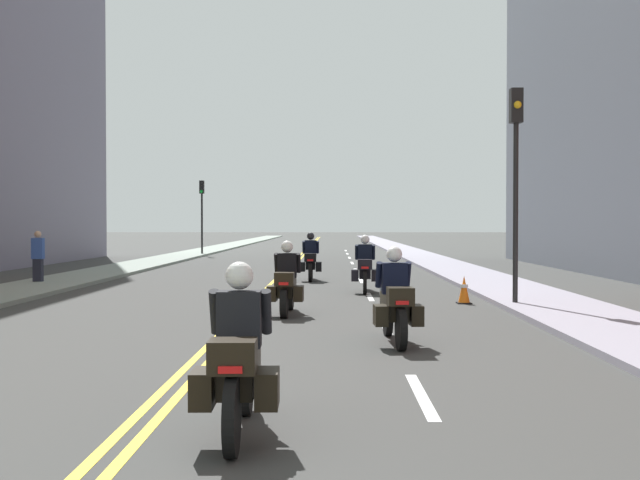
{
  "coord_description": "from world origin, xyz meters",
  "views": [
    {
      "loc": [
        1.86,
        -0.85,
        1.96
      ],
      "look_at": [
        1.6,
        16.93,
        1.59
      ],
      "focal_mm": 43.77,
      "sensor_mm": 36.0,
      "label": 1
    }
  ],
  "objects_px": {
    "motorcycle_2": "(287,285)",
    "traffic_cone_0": "(464,290)",
    "pedestrian_1": "(38,257)",
    "traffic_light_near": "(516,158)",
    "motorcycle_3": "(365,269)",
    "motorcycle_4": "(311,261)",
    "traffic_light_far": "(202,204)",
    "motorcycle_1": "(395,304)",
    "motorcycle_0": "(239,364)"
  },
  "relations": [
    {
      "from": "motorcycle_2",
      "to": "pedestrian_1",
      "type": "xyz_separation_m",
      "value": [
        -8.4,
        7.94,
        0.26
      ]
    },
    {
      "from": "motorcycle_1",
      "to": "traffic_light_far",
      "type": "bearing_deg",
      "value": 101.01
    },
    {
      "from": "motorcycle_0",
      "to": "motorcycle_1",
      "type": "distance_m",
      "value": 5.88
    },
    {
      "from": "motorcycle_1",
      "to": "motorcycle_3",
      "type": "distance_m",
      "value": 9.57
    },
    {
      "from": "motorcycle_2",
      "to": "traffic_light_near",
      "type": "distance_m",
      "value": 6.2
    },
    {
      "from": "motorcycle_2",
      "to": "pedestrian_1",
      "type": "bearing_deg",
      "value": 138.18
    },
    {
      "from": "traffic_light_far",
      "to": "motorcycle_2",
      "type": "bearing_deg",
      "value": -77.29
    },
    {
      "from": "motorcycle_0",
      "to": "traffic_light_near",
      "type": "relative_size",
      "value": 0.42
    },
    {
      "from": "pedestrian_1",
      "to": "motorcycle_3",
      "type": "bearing_deg",
      "value": 169.66
    },
    {
      "from": "traffic_cone_0",
      "to": "motorcycle_3",
      "type": "bearing_deg",
      "value": 126.48
    },
    {
      "from": "motorcycle_0",
      "to": "traffic_light_far",
      "type": "height_order",
      "value": "traffic_light_far"
    },
    {
      "from": "motorcycle_4",
      "to": "traffic_light_far",
      "type": "bearing_deg",
      "value": 108.41
    },
    {
      "from": "motorcycle_4",
      "to": "pedestrian_1",
      "type": "xyz_separation_m",
      "value": [
        -8.64,
        -2.1,
        0.23
      ]
    },
    {
      "from": "motorcycle_0",
      "to": "motorcycle_3",
      "type": "height_order",
      "value": "motorcycle_3"
    },
    {
      "from": "traffic_cone_0",
      "to": "traffic_light_far",
      "type": "distance_m",
      "value": 31.17
    },
    {
      "from": "motorcycle_0",
      "to": "motorcycle_1",
      "type": "xyz_separation_m",
      "value": [
        1.88,
        5.57,
        -0.01
      ]
    },
    {
      "from": "motorcycle_4",
      "to": "traffic_cone_0",
      "type": "xyz_separation_m",
      "value": [
        3.98,
        -7.66,
        -0.33
      ]
    },
    {
      "from": "motorcycle_4",
      "to": "motorcycle_2",
      "type": "bearing_deg",
      "value": -91.93
    },
    {
      "from": "motorcycle_3",
      "to": "motorcycle_4",
      "type": "bearing_deg",
      "value": 112.83
    },
    {
      "from": "traffic_cone_0",
      "to": "pedestrian_1",
      "type": "height_order",
      "value": "pedestrian_1"
    },
    {
      "from": "motorcycle_1",
      "to": "traffic_cone_0",
      "type": "distance_m",
      "value": 6.84
    },
    {
      "from": "motorcycle_1",
      "to": "traffic_cone_0",
      "type": "relative_size",
      "value": 3.32
    },
    {
      "from": "motorcycle_3",
      "to": "motorcycle_4",
      "type": "distance_m",
      "value": 4.85
    },
    {
      "from": "traffic_light_near",
      "to": "traffic_light_far",
      "type": "height_order",
      "value": "traffic_light_near"
    },
    {
      "from": "motorcycle_3",
      "to": "traffic_cone_0",
      "type": "xyz_separation_m",
      "value": [
        2.3,
        -3.11,
        -0.34
      ]
    },
    {
      "from": "motorcycle_1",
      "to": "traffic_light_near",
      "type": "bearing_deg",
      "value": 56.49
    },
    {
      "from": "motorcycle_0",
      "to": "motorcycle_3",
      "type": "xyz_separation_m",
      "value": [
        1.8,
        15.14,
        0.0
      ]
    },
    {
      "from": "traffic_cone_0",
      "to": "traffic_light_far",
      "type": "relative_size",
      "value": 0.15
    },
    {
      "from": "motorcycle_0",
      "to": "motorcycle_3",
      "type": "bearing_deg",
      "value": 81.73
    },
    {
      "from": "traffic_light_near",
      "to": "pedestrian_1",
      "type": "height_order",
      "value": "traffic_light_near"
    },
    {
      "from": "traffic_cone_0",
      "to": "pedestrian_1",
      "type": "distance_m",
      "value": 13.8
    },
    {
      "from": "motorcycle_3",
      "to": "motorcycle_2",
      "type": "bearing_deg",
      "value": -106.71
    },
    {
      "from": "motorcycle_2",
      "to": "motorcycle_4",
      "type": "height_order",
      "value": "motorcycle_4"
    },
    {
      "from": "motorcycle_1",
      "to": "motorcycle_3",
      "type": "relative_size",
      "value": 1.01
    },
    {
      "from": "motorcycle_4",
      "to": "traffic_light_near",
      "type": "distance_m",
      "value": 10.27
    },
    {
      "from": "pedestrian_1",
      "to": "traffic_light_far",
      "type": "bearing_deg",
      "value": -90.29
    },
    {
      "from": "motorcycle_0",
      "to": "pedestrian_1",
      "type": "distance_m",
      "value": 19.54
    },
    {
      "from": "motorcycle_1",
      "to": "motorcycle_0",
      "type": "bearing_deg",
      "value": -112.03
    },
    {
      "from": "motorcycle_2",
      "to": "motorcycle_3",
      "type": "height_order",
      "value": "motorcycle_3"
    },
    {
      "from": "motorcycle_1",
      "to": "traffic_light_far",
      "type": "distance_m",
      "value": 36.61
    },
    {
      "from": "motorcycle_0",
      "to": "motorcycle_4",
      "type": "bearing_deg",
      "value": 88.16
    },
    {
      "from": "motorcycle_3",
      "to": "traffic_light_near",
      "type": "xyz_separation_m",
      "value": [
        3.35,
        -3.94,
        2.83
      ]
    },
    {
      "from": "motorcycle_4",
      "to": "traffic_light_far",
      "type": "distance_m",
      "value": 22.62
    },
    {
      "from": "motorcycle_2",
      "to": "traffic_cone_0",
      "type": "height_order",
      "value": "motorcycle_2"
    },
    {
      "from": "motorcycle_0",
      "to": "motorcycle_2",
      "type": "relative_size",
      "value": 0.99
    },
    {
      "from": "motorcycle_3",
      "to": "pedestrian_1",
      "type": "height_order",
      "value": "pedestrian_1"
    },
    {
      "from": "motorcycle_2",
      "to": "motorcycle_3",
      "type": "relative_size",
      "value": 0.96
    },
    {
      "from": "motorcycle_0",
      "to": "motorcycle_1",
      "type": "relative_size",
      "value": 0.94
    },
    {
      "from": "motorcycle_3",
      "to": "traffic_cone_0",
      "type": "height_order",
      "value": "motorcycle_3"
    },
    {
      "from": "motorcycle_1",
      "to": "motorcycle_2",
      "type": "bearing_deg",
      "value": 112.75
    }
  ]
}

